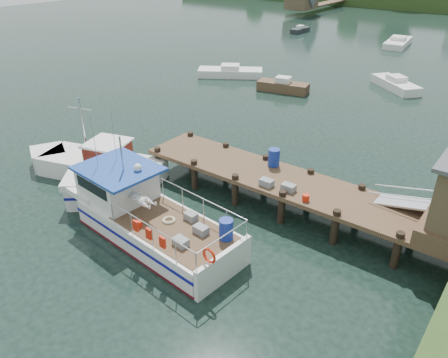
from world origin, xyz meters
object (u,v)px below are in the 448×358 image
Objects in this scene: moored_a at (230,72)px; moored_b at (395,84)px; moored_d at (398,42)px; dock at (402,199)px; moored_rowboat at (283,86)px; work_boat at (96,163)px; lobster_boat at (138,211)px; moored_e at (300,30)px.

moored_b reaches higher than moored_a.
dock is at bearing -49.38° from moored_d.
moored_b is 18.85m from moored_d.
moored_rowboat is 6.40m from moored_a.
work_boat is 1.32× the size of moored_a.
moored_rowboat is 24.46m from moored_d.
moored_a is 24.60m from moored_d.
dock reaches higher than moored_a.
lobster_boat is 2.05× the size of moored_b.
moored_e is (-11.74, 44.21, -0.31)m from work_boat.
dock is at bearing -51.68° from moored_a.
work_boat is 20.98m from moored_a.
dock is 1.61× the size of lobster_boat.
dock is at bearing 35.79° from lobster_boat.
moored_e is (-13.70, 0.83, -0.06)m from moored_d.
moored_b is at bearing -52.72° from moored_e.
dock reaches higher than work_boat.
work_boat is at bearing -69.58° from moored_d.
moored_b is (13.54, 5.28, 0.01)m from moored_a.
lobster_boat is at bearing -62.47° from moored_d.
moored_d is at bearing 107.61° from dock.
work_boat is 1.17× the size of moored_d.
moored_rowboat is at bearing -134.08° from moored_b.
moored_e is at bearing -160.44° from moored_d.
moored_b is (-7.14, 22.09, -1.82)m from dock.
work_boat is 1.58× the size of moored_b.
work_boat is at bearing -83.54° from moored_e.
moored_b is 0.74× the size of moored_d.
moored_e is at bearing 133.52° from moored_rowboat.
moored_a is (-20.69, 16.81, -1.84)m from dock.
moored_rowboat is at bearing 132.52° from dock.
moored_d is at bearing 70.18° from work_boat.
moored_a is at bearing -85.01° from moored_e.
moored_rowboat is 0.73× the size of moored_a.
lobster_boat is 49.48m from moored_e.
moored_rowboat is at bearing -22.71° from moored_a.
moored_rowboat reaches higher than moored_a.
dock is 3.31× the size of moored_b.
moored_d is at bearing 104.11° from moored_rowboat.
moored_a is (-11.56, 22.25, -0.49)m from lobster_boat.
work_boat is at bearing -85.98° from moored_a.
work_boat is 1.81× the size of moored_rowboat.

